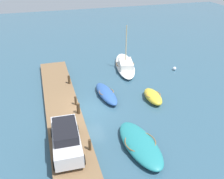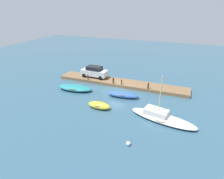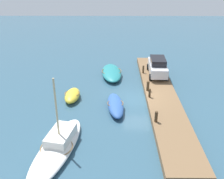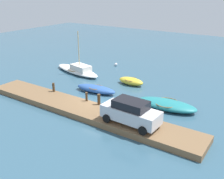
{
  "view_description": "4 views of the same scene",
  "coord_description": "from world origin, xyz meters",
  "px_view_note": "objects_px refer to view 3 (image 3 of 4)",
  "views": [
    {
      "loc": [
        17.44,
        -3.08,
        11.91
      ],
      "look_at": [
        -0.64,
        2.26,
        1.36
      ],
      "focal_mm": 39.83,
      "sensor_mm": 36.0,
      "label": 1
    },
    {
      "loc": [
        -9.0,
        24.3,
        11.67
      ],
      "look_at": [
        -0.34,
        2.55,
        1.12
      ],
      "focal_mm": 30.71,
      "sensor_mm": 36.0,
      "label": 2
    },
    {
      "loc": [
        -21.41,
        2.18,
        11.25
      ],
      "look_at": [
        0.89,
        2.35,
        0.55
      ],
      "focal_mm": 42.49,
      "sensor_mm": 36.0,
      "label": 3
    },
    {
      "loc": [
        13.15,
        -17.27,
        9.78
      ],
      "look_at": [
        0.04,
        2.21,
        0.64
      ],
      "focal_mm": 42.32,
      "sensor_mm": 36.0,
      "label": 4
    }
  ],
  "objects_px": {
    "mooring_post_west": "(156,117)",
    "mooring_post_mid_west": "(150,93)",
    "motorboat_teal": "(112,73)",
    "sailboat_white": "(58,146)",
    "dinghy_yellow": "(72,95)",
    "parked_car": "(158,66)",
    "mooring_post_east": "(143,69)",
    "rowboat_blue": "(115,105)",
    "mooring_post_mid_east": "(148,86)"
  },
  "relations": [
    {
      "from": "mooring_post_west",
      "to": "mooring_post_mid_west",
      "type": "bearing_deg",
      "value": 0.0
    },
    {
      "from": "motorboat_teal",
      "to": "sailboat_white",
      "type": "bearing_deg",
      "value": 160.44
    },
    {
      "from": "dinghy_yellow",
      "to": "parked_car",
      "type": "xyz_separation_m",
      "value": [
        4.78,
        -8.36,
        1.03
      ]
    },
    {
      "from": "mooring_post_east",
      "to": "parked_car",
      "type": "xyz_separation_m",
      "value": [
        -0.47,
        -1.43,
        0.53
      ]
    },
    {
      "from": "rowboat_blue",
      "to": "mooring_post_east",
      "type": "bearing_deg",
      "value": -29.01
    },
    {
      "from": "mooring_post_mid_west",
      "to": "mooring_post_mid_east",
      "type": "distance_m",
      "value": 1.34
    },
    {
      "from": "mooring_post_west",
      "to": "mooring_post_east",
      "type": "bearing_deg",
      "value": 0.0
    },
    {
      "from": "sailboat_white",
      "to": "mooring_post_west",
      "type": "height_order",
      "value": "sailboat_white"
    },
    {
      "from": "mooring_post_west",
      "to": "mooring_post_mid_east",
      "type": "bearing_deg",
      "value": 0.0
    },
    {
      "from": "dinghy_yellow",
      "to": "mooring_post_mid_west",
      "type": "relative_size",
      "value": 3.64
    },
    {
      "from": "motorboat_teal",
      "to": "rowboat_blue",
      "type": "bearing_deg",
      "value": 178.24
    },
    {
      "from": "mooring_post_west",
      "to": "dinghy_yellow",
      "type": "bearing_deg",
      "value": 57.12
    },
    {
      "from": "dinghy_yellow",
      "to": "mooring_post_east",
      "type": "xyz_separation_m",
      "value": [
        5.25,
        -6.93,
        0.51
      ]
    },
    {
      "from": "mooring_post_west",
      "to": "parked_car",
      "type": "height_order",
      "value": "parked_car"
    },
    {
      "from": "mooring_post_east",
      "to": "dinghy_yellow",
      "type": "bearing_deg",
      "value": 127.15
    },
    {
      "from": "sailboat_white",
      "to": "mooring_post_mid_west",
      "type": "relative_size",
      "value": 9.42
    },
    {
      "from": "mooring_post_mid_west",
      "to": "motorboat_teal",
      "type": "bearing_deg",
      "value": 29.55
    },
    {
      "from": "dinghy_yellow",
      "to": "mooring_post_east",
      "type": "distance_m",
      "value": 8.71
    },
    {
      "from": "dinghy_yellow",
      "to": "sailboat_white",
      "type": "bearing_deg",
      "value": -176.94
    },
    {
      "from": "rowboat_blue",
      "to": "dinghy_yellow",
      "type": "bearing_deg",
      "value": 60.2
    },
    {
      "from": "motorboat_teal",
      "to": "mooring_post_west",
      "type": "relative_size",
      "value": 6.25
    },
    {
      "from": "rowboat_blue",
      "to": "mooring_post_mid_west",
      "type": "xyz_separation_m",
      "value": [
        1.29,
        -3.02,
        0.52
      ]
    },
    {
      "from": "rowboat_blue",
      "to": "sailboat_white",
      "type": "height_order",
      "value": "sailboat_white"
    },
    {
      "from": "parked_car",
      "to": "mooring_post_mid_east",
      "type": "bearing_deg",
      "value": 161.96
    },
    {
      "from": "rowboat_blue",
      "to": "mooring_post_mid_east",
      "type": "height_order",
      "value": "mooring_post_mid_east"
    },
    {
      "from": "dinghy_yellow",
      "to": "mooring_post_mid_east",
      "type": "height_order",
      "value": "mooring_post_mid_east"
    },
    {
      "from": "dinghy_yellow",
      "to": "rowboat_blue",
      "type": "height_order",
      "value": "dinghy_yellow"
    },
    {
      "from": "parked_car",
      "to": "mooring_post_mid_west",
      "type": "bearing_deg",
      "value": 166.82
    },
    {
      "from": "dinghy_yellow",
      "to": "mooring_post_west",
      "type": "xyz_separation_m",
      "value": [
        -4.48,
        -6.93,
        0.52
      ]
    },
    {
      "from": "rowboat_blue",
      "to": "mooring_post_mid_west",
      "type": "relative_size",
      "value": 5.48
    },
    {
      "from": "motorboat_teal",
      "to": "mooring_post_east",
      "type": "bearing_deg",
      "value": -100.02
    },
    {
      "from": "mooring_post_west",
      "to": "mooring_post_east",
      "type": "relative_size",
      "value": 1.03
    },
    {
      "from": "rowboat_blue",
      "to": "mooring_post_west",
      "type": "relative_size",
      "value": 5.16
    },
    {
      "from": "parked_car",
      "to": "motorboat_teal",
      "type": "bearing_deg",
      "value": 83.0
    },
    {
      "from": "mooring_post_east",
      "to": "motorboat_teal",
      "type": "bearing_deg",
      "value": 84.8
    },
    {
      "from": "mooring_post_mid_west",
      "to": "mooring_post_east",
      "type": "bearing_deg",
      "value": 0.0
    },
    {
      "from": "mooring_post_mid_west",
      "to": "mooring_post_east",
      "type": "height_order",
      "value": "mooring_post_east"
    },
    {
      "from": "motorboat_teal",
      "to": "mooring_post_mid_west",
      "type": "height_order",
      "value": "mooring_post_mid_west"
    },
    {
      "from": "rowboat_blue",
      "to": "motorboat_teal",
      "type": "bearing_deg",
      "value": -2.59
    },
    {
      "from": "mooring_post_mid_west",
      "to": "parked_car",
      "type": "bearing_deg",
      "value": -15.27
    },
    {
      "from": "mooring_post_west",
      "to": "sailboat_white",
      "type": "bearing_deg",
      "value": 113.1
    },
    {
      "from": "motorboat_teal",
      "to": "mooring_post_east",
      "type": "xyz_separation_m",
      "value": [
        -0.31,
        -3.42,
        0.52
      ]
    },
    {
      "from": "sailboat_white",
      "to": "mooring_post_mid_east",
      "type": "distance_m",
      "value": 10.73
    },
    {
      "from": "motorboat_teal",
      "to": "parked_car",
      "type": "height_order",
      "value": "parked_car"
    },
    {
      "from": "mooring_post_mid_west",
      "to": "sailboat_white",
      "type": "bearing_deg",
      "value": 135.43
    },
    {
      "from": "motorboat_teal",
      "to": "mooring_post_mid_west",
      "type": "distance_m",
      "value": 6.94
    },
    {
      "from": "mooring_post_mid_east",
      "to": "parked_car",
      "type": "distance_m",
      "value": 4.19
    },
    {
      "from": "mooring_post_west",
      "to": "mooring_post_mid_east",
      "type": "height_order",
      "value": "mooring_post_mid_east"
    },
    {
      "from": "dinghy_yellow",
      "to": "motorboat_teal",
      "type": "distance_m",
      "value": 6.58
    },
    {
      "from": "motorboat_teal",
      "to": "mooring_post_west",
      "type": "xyz_separation_m",
      "value": [
        -10.04,
        -3.42,
        0.53
      ]
    }
  ]
}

